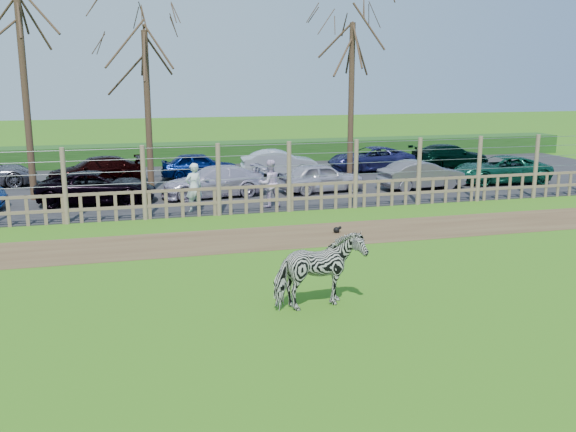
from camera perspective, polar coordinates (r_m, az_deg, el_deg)
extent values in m
plane|color=#5D8B28|center=(14.74, -1.27, -6.44)|extent=(120.00, 120.00, 0.00)
cube|color=brown|center=(18.96, -4.48, -2.14)|extent=(34.00, 2.80, 0.01)
cube|color=#232326|center=(28.64, -8.14, 2.80)|extent=(44.00, 13.00, 0.04)
cube|color=#1E4716|center=(35.46, -9.54, 5.47)|extent=(46.00, 2.00, 1.10)
cube|color=brown|center=(22.22, -6.15, 1.19)|extent=(30.00, 0.06, 0.10)
cube|color=brown|center=(22.13, -6.18, 2.46)|extent=(30.00, 0.06, 0.10)
cylinder|color=brown|center=(21.91, -19.24, 2.52)|extent=(0.16, 0.16, 2.50)
cylinder|color=brown|center=(21.85, -12.69, 2.89)|extent=(0.16, 0.16, 2.50)
cylinder|color=brown|center=(22.08, -6.20, 3.22)|extent=(0.16, 0.16, 2.50)
cylinder|color=brown|center=(22.59, 0.09, 3.50)|extent=(0.16, 0.16, 2.50)
cylinder|color=brown|center=(23.35, 6.04, 3.73)|extent=(0.16, 0.16, 2.50)
cylinder|color=brown|center=(24.35, 11.56, 3.91)|extent=(0.16, 0.16, 2.50)
cylinder|color=brown|center=(25.55, 16.61, 4.03)|extent=(0.16, 0.16, 2.50)
cylinder|color=brown|center=(26.94, 21.17, 4.12)|extent=(0.16, 0.16, 2.50)
cylinder|color=gray|center=(22.08, -6.20, 3.22)|extent=(30.00, 0.02, 0.02)
cylinder|color=gray|center=(22.02, -6.22, 4.25)|extent=(30.00, 0.02, 0.02)
cylinder|color=gray|center=(21.97, -6.25, 5.28)|extent=(30.00, 0.02, 0.02)
cylinder|color=gray|center=(21.93, -6.27, 6.19)|extent=(30.00, 0.02, 0.02)
cylinder|color=#3D2B1E|center=(26.27, -22.25, 9.34)|extent=(0.26, 0.26, 7.50)
cylinder|color=#3D2B1E|center=(27.12, -12.34, 8.98)|extent=(0.26, 0.26, 6.50)
cylinder|color=#3D2B1E|center=(29.43, 5.63, 9.94)|extent=(0.26, 0.26, 7.00)
imported|color=gray|center=(13.31, 2.79, -4.92)|extent=(2.03, 1.22, 1.60)
imported|color=silver|center=(22.71, -8.37, 2.53)|extent=(0.73, 0.59, 1.72)
imported|color=silver|center=(23.31, -1.65, 2.91)|extent=(0.93, 0.78, 1.72)
sphere|color=black|center=(19.76, 4.33, -1.25)|extent=(0.19, 0.19, 0.19)
sphere|color=black|center=(19.78, 4.65, -1.04)|extent=(0.10, 0.10, 0.10)
imported|color=black|center=(25.05, -16.61, 2.46)|extent=(4.53, 2.50, 1.20)
imported|color=#BAAFC7|center=(25.47, -6.66, 3.06)|extent=(4.32, 2.19, 1.20)
imported|color=#BBB3C1|center=(26.37, 3.00, 3.45)|extent=(3.65, 1.79, 1.20)
imported|color=slate|center=(27.59, 11.78, 3.60)|extent=(3.75, 1.61, 1.20)
imported|color=#0E4633|center=(30.07, 18.34, 3.95)|extent=(4.47, 2.36, 1.20)
imported|color=black|center=(29.47, -16.74, 3.89)|extent=(4.30, 2.15, 1.20)
imported|color=#021147|center=(30.10, -7.88, 4.47)|extent=(3.60, 1.61, 1.20)
imported|color=#B5B9C5|center=(30.79, -0.80, 4.77)|extent=(3.73, 1.56, 1.20)
imported|color=#1A1B49|center=(32.43, 7.35, 5.06)|extent=(4.38, 2.12, 1.20)
imported|color=black|center=(34.35, 14.21, 5.19)|extent=(4.18, 1.79, 1.20)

